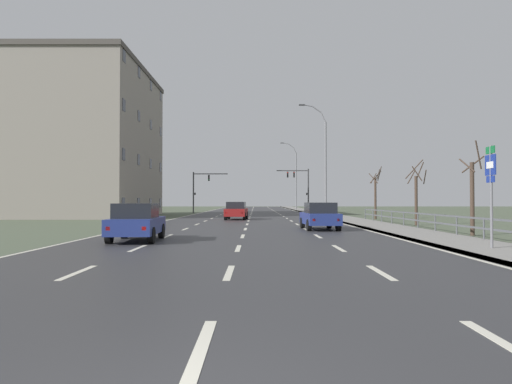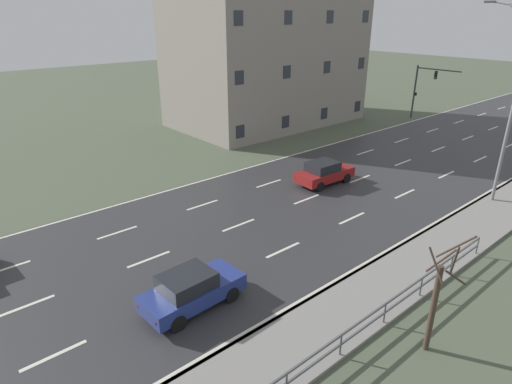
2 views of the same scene
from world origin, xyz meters
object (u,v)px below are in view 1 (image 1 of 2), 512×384
at_px(highway_sign, 489,183).
at_px(traffic_signal_right, 299,183).
at_px(car_mid_centre, 136,222).
at_px(brick_building, 92,142).
at_px(street_lamp_foreground, 512,62).
at_px(car_distant, 318,216).
at_px(car_far_right, 235,211).
at_px(traffic_signal_left, 199,186).
at_px(street_lamp_distant, 294,177).
at_px(street_lamp_midground, 323,162).

xyz_separation_m(highway_sign, traffic_signal_right, (-1.56, 48.86, 1.90)).
relative_size(car_mid_centre, brick_building, 0.22).
bearing_deg(street_lamp_foreground, brick_building, 123.11).
bearing_deg(traffic_signal_right, car_distant, -93.88).
height_order(street_lamp_foreground, traffic_signal_right, street_lamp_foreground).
relative_size(car_distant, car_far_right, 1.00).
distance_m(traffic_signal_right, traffic_signal_left, 13.94).
height_order(highway_sign, brick_building, brick_building).
height_order(car_mid_centre, brick_building, brick_building).
relative_size(street_lamp_foreground, car_distant, 2.63).
bearing_deg(street_lamp_distant, brick_building, -128.47).
height_order(street_lamp_midground, car_distant, street_lamp_midground).
distance_m(highway_sign, traffic_signal_right, 48.92).
xyz_separation_m(street_lamp_midground, car_mid_centre, (-11.73, -27.08, -4.75)).
relative_size(car_distant, car_mid_centre, 1.00).
bearing_deg(traffic_signal_right, car_mid_centre, -103.89).
distance_m(street_lamp_foreground, car_distant, 15.45).
relative_size(street_lamp_distant, traffic_signal_right, 1.94).
relative_size(car_mid_centre, car_far_right, 1.00).
distance_m(traffic_signal_right, car_mid_centre, 46.52).
bearing_deg(street_lamp_midground, car_far_right, -146.70).
bearing_deg(street_lamp_distant, traffic_signal_right, -92.11).
relative_size(street_lamp_foreground, street_lamp_midground, 0.96).
distance_m(traffic_signal_right, car_distant, 37.79).
bearing_deg(street_lamp_foreground, car_mid_centre, 149.39).
bearing_deg(traffic_signal_right, street_lamp_foreground, -89.33).
distance_m(street_lamp_distant, traffic_signal_right, 16.16).
bearing_deg(street_lamp_distant, street_lamp_foreground, -89.99).
xyz_separation_m(street_lamp_distant, highway_sign, (0.97, -64.93, -3.50)).
xyz_separation_m(street_lamp_foreground, highway_sign, (0.95, 3.12, -3.10)).
bearing_deg(street_lamp_midground, highway_sign, -88.21).
height_order(street_lamp_foreground, street_lamp_midground, street_lamp_midground).
distance_m(street_lamp_distant, car_far_right, 40.85).
height_order(car_far_right, brick_building, brick_building).
xyz_separation_m(traffic_signal_right, traffic_signal_left, (-13.85, -1.41, -0.48)).
bearing_deg(street_lamp_midground, street_lamp_distant, 90.00).
xyz_separation_m(street_lamp_distant, car_mid_centre, (-11.73, -61.11, -4.95)).
distance_m(highway_sign, brick_building, 42.99).
bearing_deg(car_mid_centre, highway_sign, -19.85).
bearing_deg(traffic_signal_right, car_far_right, -108.63).
distance_m(car_distant, car_mid_centre, 11.39).
relative_size(street_lamp_distant, car_far_right, 2.83).
height_order(traffic_signal_right, car_distant, traffic_signal_right).
relative_size(street_lamp_foreground, highway_sign, 3.12).
relative_size(traffic_signal_left, car_mid_centre, 1.33).
xyz_separation_m(street_lamp_foreground, traffic_signal_left, (-14.46, 50.57, -1.68)).
bearing_deg(car_distant, street_lamp_foreground, -80.03).
relative_size(street_lamp_midground, car_mid_centre, 2.72).
bearing_deg(brick_building, traffic_signal_right, 31.56).
relative_size(highway_sign, traffic_signal_left, 0.63).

